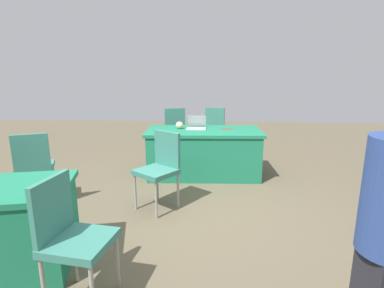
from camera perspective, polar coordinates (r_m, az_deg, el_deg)
The scene contains 10 objects.
ground_plane at distance 3.77m, azimuth -1.13°, elevation -13.54°, with size 14.40×14.40×0.00m, color brown.
table_foreground at distance 5.11m, azimuth 2.17°, elevation -1.57°, with size 1.90×0.99×0.77m.
chair_near_front at distance 3.86m, azimuth -5.94°, elevation -3.91°, with size 0.62×0.62×0.97m.
chair_tucked_left at distance 6.40m, azimuth -3.39°, elevation 3.15°, with size 0.55×0.55×0.98m.
chair_tucked_right at distance 6.68m, azimuth 4.58°, elevation 3.42°, with size 0.56×0.56×0.96m.
chair_aisle at distance 4.41m, azimuth -27.38°, elevation -3.26°, with size 0.58×0.58×0.96m.
chair_by_pillar at distance 2.48m, azimuth -21.77°, elevation -15.08°, with size 0.51×0.51×0.97m.
laptop_silver at distance 5.13m, azimuth 0.83°, elevation 3.32°, with size 0.33×0.30×0.21m.
yarn_ball at distance 5.12m, azimuth -2.37°, elevation 3.53°, with size 0.12×0.12×0.12m, color beige.
scissors_red at distance 5.14m, azimuth 6.55°, elevation 2.85°, with size 0.18×0.04×0.01m, color red.
Camera 1 is at (-0.26, 3.35, 1.71)m, focal length 28.60 mm.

